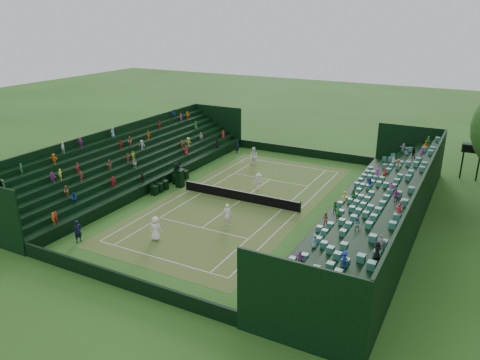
{
  "coord_description": "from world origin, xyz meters",
  "views": [
    {
      "loc": [
        18.34,
        -34.44,
        15.99
      ],
      "look_at": [
        0.0,
        0.0,
        2.0
      ],
      "focal_mm": 35.0,
      "sensor_mm": 36.0,
      "label": 1
    }
  ],
  "objects_px": {
    "player_near_west": "(156,229)",
    "player_near_east": "(227,215)",
    "player_far_west": "(254,156)",
    "player_far_east": "(259,181)",
    "umpire_chair": "(180,176)",
    "tennis_net": "(240,195)"
  },
  "relations": [
    {
      "from": "player_near_east",
      "to": "player_far_west",
      "type": "xyz_separation_m",
      "value": [
        -5.11,
        14.99,
        0.09
      ]
    },
    {
      "from": "player_near_east",
      "to": "player_far_east",
      "type": "height_order",
      "value": "player_near_east"
    },
    {
      "from": "umpire_chair",
      "to": "player_near_west",
      "type": "height_order",
      "value": "umpire_chair"
    },
    {
      "from": "player_far_west",
      "to": "player_far_east",
      "type": "relative_size",
      "value": 1.27
    },
    {
      "from": "tennis_net",
      "to": "player_near_west",
      "type": "xyz_separation_m",
      "value": [
        -1.9,
        -9.73,
        0.41
      ]
    },
    {
      "from": "player_near_east",
      "to": "player_far_west",
      "type": "bearing_deg",
      "value": -78.93
    },
    {
      "from": "umpire_chair",
      "to": "player_far_east",
      "type": "height_order",
      "value": "umpire_chair"
    },
    {
      "from": "tennis_net",
      "to": "player_near_west",
      "type": "relative_size",
      "value": 6.25
    },
    {
      "from": "player_near_west",
      "to": "player_far_west",
      "type": "distance_m",
      "value": 19.82
    },
    {
      "from": "player_far_west",
      "to": "player_far_east",
      "type": "distance_m",
      "value": 7.51
    },
    {
      "from": "tennis_net",
      "to": "umpire_chair",
      "type": "relative_size",
      "value": 4.43
    },
    {
      "from": "player_near_west",
      "to": "tennis_net",
      "type": "bearing_deg",
      "value": -119.26
    },
    {
      "from": "player_near_west",
      "to": "player_near_east",
      "type": "bearing_deg",
      "value": -143.9
    },
    {
      "from": "player_near_east",
      "to": "umpire_chair",
      "type": "bearing_deg",
      "value": -40.67
    },
    {
      "from": "tennis_net",
      "to": "umpire_chair",
      "type": "distance_m",
      "value": 6.89
    },
    {
      "from": "umpire_chair",
      "to": "player_far_west",
      "type": "xyz_separation_m",
      "value": [
        3.25,
        9.58,
        -0.12
      ]
    },
    {
      "from": "player_near_west",
      "to": "player_far_west",
      "type": "xyz_separation_m",
      "value": [
        -1.7,
        19.75,
        0.08
      ]
    },
    {
      "from": "player_far_west",
      "to": "player_far_east",
      "type": "xyz_separation_m",
      "value": [
        3.74,
        -6.51,
        -0.22
      ]
    },
    {
      "from": "tennis_net",
      "to": "player_near_west",
      "type": "height_order",
      "value": "player_near_west"
    },
    {
      "from": "umpire_chair",
      "to": "player_near_east",
      "type": "xyz_separation_m",
      "value": [
        8.37,
        -5.41,
        -0.21
      ]
    },
    {
      "from": "umpire_chair",
      "to": "player_far_west",
      "type": "height_order",
      "value": "umpire_chair"
    },
    {
      "from": "umpire_chair",
      "to": "player_far_east",
      "type": "distance_m",
      "value": 7.64
    }
  ]
}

